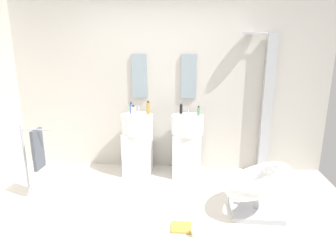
% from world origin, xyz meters
% --- Properties ---
extents(ground_plane, '(4.80, 3.60, 0.04)m').
position_xyz_m(ground_plane, '(0.00, 0.00, -0.02)').
color(ground_plane, silver).
extents(rear_partition, '(4.80, 0.10, 2.60)m').
position_xyz_m(rear_partition, '(0.00, 1.65, 1.30)').
color(rear_partition, beige).
rests_on(rear_partition, ground_plane).
extents(pedestal_sink_left, '(0.46, 0.46, 1.01)m').
position_xyz_m(pedestal_sink_left, '(-0.37, 1.29, 0.48)').
color(pedestal_sink_left, white).
rests_on(pedestal_sink_left, ground_plane).
extents(pedestal_sink_right, '(0.46, 0.46, 1.01)m').
position_xyz_m(pedestal_sink_right, '(0.37, 1.29, 0.48)').
color(pedestal_sink_right, white).
rests_on(pedestal_sink_right, ground_plane).
extents(vanity_mirror_left, '(0.22, 0.03, 0.64)m').
position_xyz_m(vanity_mirror_left, '(-0.37, 1.58, 1.43)').
color(vanity_mirror_left, '#8C9EA8').
extents(vanity_mirror_right, '(0.22, 0.03, 0.64)m').
position_xyz_m(vanity_mirror_right, '(0.37, 1.58, 1.43)').
color(vanity_mirror_right, '#8C9EA8').
extents(shower_column, '(0.49, 0.24, 2.05)m').
position_xyz_m(shower_column, '(1.50, 1.53, 1.08)').
color(shower_column, '#B7BABF').
rests_on(shower_column, ground_plane).
extents(lounge_chair, '(1.01, 1.01, 0.65)m').
position_xyz_m(lounge_chair, '(1.18, 0.32, 0.35)').
color(lounge_chair, '#B7BABF').
rests_on(lounge_chair, ground_plane).
extents(towel_rack, '(0.37, 0.22, 0.95)m').
position_xyz_m(towel_rack, '(-1.46, 0.44, 0.63)').
color(towel_rack, '#B7BABF').
rests_on(towel_rack, ground_plane).
extents(area_rug, '(1.05, 0.63, 0.01)m').
position_xyz_m(area_rug, '(0.42, -0.17, 0.01)').
color(area_rug, white).
rests_on(area_rug, ground_plane).
extents(magazine_ochre, '(0.21, 0.19, 0.02)m').
position_xyz_m(magazine_ochre, '(0.34, -0.08, 0.02)').
color(magazine_ochre, gold).
rests_on(magazine_ochre, area_rug).
extents(coffee_mug, '(0.09, 0.09, 0.08)m').
position_xyz_m(coffee_mug, '(0.50, -0.20, 0.05)').
color(coffee_mug, white).
rests_on(coffee_mug, area_rug).
extents(soap_bottle_white, '(0.06, 0.06, 0.16)m').
position_xyz_m(soap_bottle_white, '(-0.39, 1.17, 0.98)').
color(soap_bottle_white, white).
rests_on(soap_bottle_white, pedestal_sink_left).
extents(soap_bottle_black, '(0.04, 0.04, 0.15)m').
position_xyz_m(soap_bottle_black, '(0.27, 1.42, 0.98)').
color(soap_bottle_black, black).
rests_on(soap_bottle_black, pedestal_sink_right).
extents(soap_bottle_amber, '(0.05, 0.05, 0.19)m').
position_xyz_m(soap_bottle_amber, '(-0.20, 1.33, 1.00)').
color(soap_bottle_amber, '#C68C38').
rests_on(soap_bottle_amber, pedestal_sink_left).
extents(soap_bottle_green, '(0.04, 0.04, 0.14)m').
position_xyz_m(soap_bottle_green, '(0.52, 1.32, 0.97)').
color(soap_bottle_green, '#59996B').
rests_on(soap_bottle_green, pedestal_sink_right).
extents(soap_bottle_blue, '(0.04, 0.04, 0.17)m').
position_xyz_m(soap_bottle_blue, '(-0.46, 1.36, 0.99)').
color(soap_bottle_blue, '#4C72B7').
rests_on(soap_bottle_blue, pedestal_sink_left).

